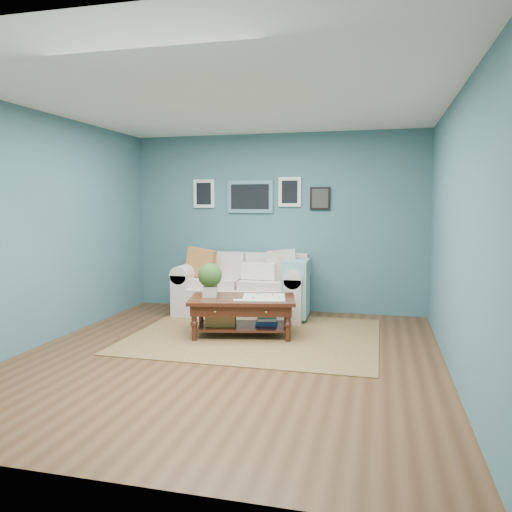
% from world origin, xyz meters
% --- Properties ---
extents(room_shell, '(5.00, 5.02, 2.70)m').
position_xyz_m(room_shell, '(-0.01, 0.06, 1.36)').
color(room_shell, brown).
rests_on(room_shell, ground).
extents(area_rug, '(3.01, 2.41, 0.01)m').
position_xyz_m(area_rug, '(0.07, 0.89, 0.01)').
color(area_rug, brown).
rests_on(area_rug, ground).
extents(loveseat, '(1.96, 0.89, 1.01)m').
position_xyz_m(loveseat, '(-0.32, 2.03, 0.41)').
color(loveseat, beige).
rests_on(loveseat, ground).
extents(coffee_table, '(1.42, 1.01, 0.90)m').
position_xyz_m(coffee_table, '(-0.15, 0.87, 0.40)').
color(coffee_table, black).
rests_on(coffee_table, ground).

